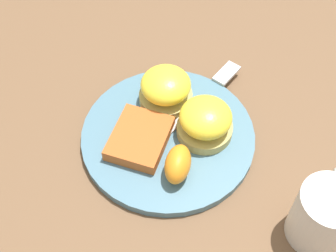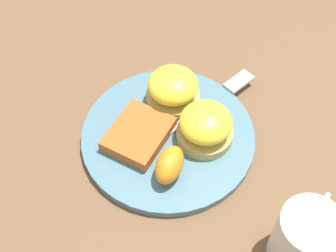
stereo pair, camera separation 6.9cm
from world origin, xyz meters
name	(u,v)px [view 1 (the left image)]	position (x,y,z in m)	size (l,w,h in m)	color
ground_plane	(168,139)	(0.00, 0.00, 0.00)	(1.10, 1.10, 0.00)	brown
plate	(168,137)	(0.00, 0.00, 0.01)	(0.26, 0.26, 0.01)	slate
sandwich_benedict_left	(205,121)	(0.02, -0.05, 0.04)	(0.08, 0.08, 0.06)	tan
sandwich_benedict_right	(166,89)	(0.06, 0.03, 0.04)	(0.08, 0.08, 0.06)	tan
hashbrown_patty	(140,138)	(-0.03, 0.03, 0.02)	(0.09, 0.08, 0.02)	#B75A25
orange_wedge	(178,164)	(-0.06, -0.04, 0.04)	(0.06, 0.04, 0.04)	orange
fork	(198,103)	(0.07, -0.02, 0.02)	(0.24, 0.08, 0.00)	silver
cup	(323,215)	(-0.06, -0.24, 0.05)	(0.11, 0.08, 0.09)	silver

